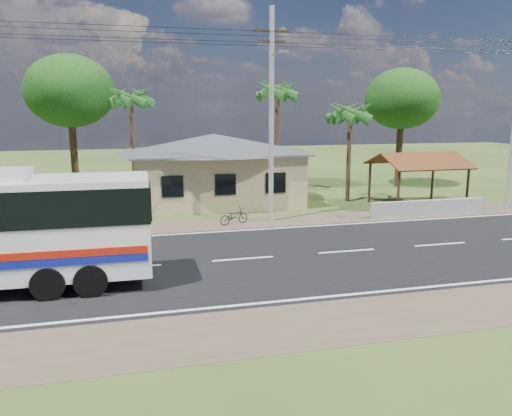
{
  "coord_description": "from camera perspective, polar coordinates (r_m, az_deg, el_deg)",
  "views": [
    {
      "loc": [
        -4.2,
        -18.81,
        5.93
      ],
      "look_at": [
        0.79,
        1.0,
        1.88
      ],
      "focal_mm": 35.0,
      "sensor_mm": 36.0,
      "label": 1
    }
  ],
  "objects": [
    {
      "name": "palm_far",
      "position": [
        34.82,
        -14.13,
        12.12
      ],
      "size": [
        2.8,
        2.8,
        7.7
      ],
      "color": "#47301E",
      "rests_on": "ground"
    },
    {
      "name": "waiting_shed",
      "position": [
        32.43,
        18.04,
        5.01
      ],
      "size": [
        5.2,
        4.48,
        3.35
      ],
      "color": "#3D2B16",
      "rests_on": "ground"
    },
    {
      "name": "motorcycle",
      "position": [
        26.1,
        -2.54,
        -0.95
      ],
      "size": [
        1.75,
        1.09,
        0.87
      ],
      "primitive_type": "imported",
      "rotation": [
        0.0,
        0.0,
        1.91
      ],
      "color": "black",
      "rests_on": "ground"
    },
    {
      "name": "utility_poles",
      "position": [
        26.21,
        1.07,
        10.87
      ],
      "size": [
        32.8,
        2.22,
        11.0
      ],
      "color": "#9E9E99",
      "rests_on": "ground"
    },
    {
      "name": "house",
      "position": [
        32.4,
        -4.85,
        5.36
      ],
      "size": [
        12.4,
        10.0,
        5.0
      ],
      "color": "tan",
      "rests_on": "ground"
    },
    {
      "name": "road",
      "position": [
        20.16,
        -1.5,
        -5.86
      ],
      "size": [
        120.0,
        16.0,
        0.03
      ],
      "color": "black",
      "rests_on": "ground"
    },
    {
      "name": "tree_behind_shed",
      "position": [
        40.25,
        16.34,
        11.85
      ],
      "size": [
        5.6,
        5.6,
        9.02
      ],
      "color": "#47301E",
      "rests_on": "ground"
    },
    {
      "name": "palm_near",
      "position": [
        32.81,
        10.73,
        10.64
      ],
      "size": [
        2.8,
        2.8,
        6.7
      ],
      "color": "#47301E",
      "rests_on": "ground"
    },
    {
      "name": "palm_mid",
      "position": [
        35.81,
        2.48,
        13.17
      ],
      "size": [
        2.8,
        2.8,
        8.2
      ],
      "color": "#47301E",
      "rests_on": "ground"
    },
    {
      "name": "concrete_barrier",
      "position": [
        29.8,
        19.09,
        0.0
      ],
      "size": [
        7.0,
        0.3,
        0.9
      ],
      "primitive_type": "cube",
      "color": "#9E9E99",
      "rests_on": "ground"
    },
    {
      "name": "tree_behind_house",
      "position": [
        37.03,
        -20.52,
        12.36
      ],
      "size": [
        6.0,
        6.0,
        9.61
      ],
      "color": "#47301E",
      "rests_on": "ground"
    },
    {
      "name": "ground",
      "position": [
        20.16,
        -1.5,
        -5.88
      ],
      "size": [
        120.0,
        120.0,
        0.0
      ],
      "primitive_type": "plane",
      "color": "#264318",
      "rests_on": "ground"
    }
  ]
}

